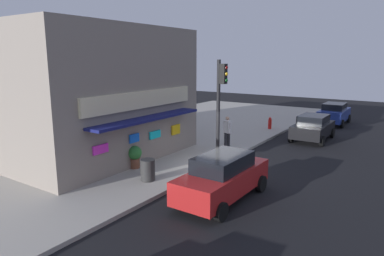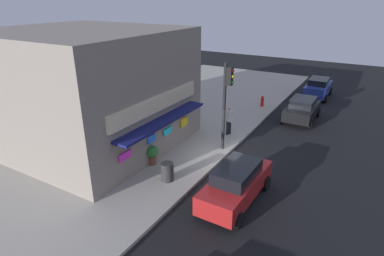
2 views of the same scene
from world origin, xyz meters
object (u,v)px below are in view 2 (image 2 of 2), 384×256
Objects in this scene: fire_hydrant at (262,101)px; pedestrian at (229,119)px; trash_can at (167,172)px; traffic_light at (226,96)px; potted_plant_by_doorway at (152,153)px; parked_car_black at (302,109)px; parked_car_red at (236,183)px; parked_car_blue at (318,87)px.

pedestrian is (-6.45, 0.00, 0.58)m from fire_hydrant.
traffic_light is at bearing -11.51° from trash_can.
traffic_light reaches higher than fire_hydrant.
potted_plant_by_doorway is 0.26× the size of parked_car_black.
fire_hydrant is at bearing 4.46° from traffic_light.
trash_can is 0.20× the size of parked_car_red.
traffic_light is 5.81× the size of fire_hydrant.
fire_hydrant is (8.50, 0.66, -2.73)m from traffic_light.
pedestrian is (2.05, 0.67, -2.15)m from traffic_light.
traffic_light reaches higher than potted_plant_by_doorway.
fire_hydrant is 0.81× the size of potted_plant_by_doorway.
traffic_light is 4.96m from potted_plant_by_doorway.
trash_can is 18.58m from parked_car_blue.
traffic_light is 1.10× the size of parked_car_red.
fire_hydrant is 0.21× the size of parked_car_blue.
parked_car_blue reaches higher than trash_can.
parked_car_blue reaches higher than parked_car_black.
trash_can is 0.50× the size of pedestrian.
potted_plant_by_doorway is (-5.53, 1.80, -0.38)m from pedestrian.
fire_hydrant is 0.94× the size of trash_can.
fire_hydrant is 12.12m from potted_plant_by_doorway.
parked_car_black is at bearing -109.44° from fire_hydrant.
parked_car_red is at bearing 179.06° from parked_car_black.
parked_car_blue reaches higher than potted_plant_by_doorway.
parked_car_black is (-1.16, -3.29, 0.26)m from fire_hydrant.
parked_car_red is at bearing -149.32° from traffic_light.
parked_car_black is at bearing -25.18° from potted_plant_by_doorway.
parked_car_black is (11.74, -3.52, 0.23)m from trash_can.
potted_plant_by_doorway reaches higher than fire_hydrant.
fire_hydrant is at bearing 149.14° from parked_car_blue.
pedestrian is 12.23m from parked_car_blue.
traffic_light is 1.21× the size of parked_car_blue.
trash_can is at bearing -120.35° from potted_plant_by_doorway.
pedestrian is 1.72× the size of potted_plant_by_doorway.
pedestrian reaches higher than potted_plant_by_doorway.
trash_can is 0.22× the size of parked_car_blue.
fire_hydrant is at bearing -0.02° from pedestrian.
pedestrian is 0.46× the size of parked_car_black.
trash_can is 0.23× the size of parked_car_black.
potted_plant_by_doorway is at bearing 59.65° from trash_can.
traffic_light is 1.24× the size of parked_car_black.
trash_can is (-12.90, 0.23, 0.04)m from fire_hydrant.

